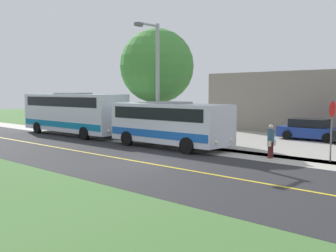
{
  "coord_description": "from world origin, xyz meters",
  "views": [
    {
      "loc": [
        12.53,
        12.94,
        3.3
      ],
      "look_at": [
        -3.5,
        -1.55,
        1.4
      ],
      "focal_mm": 41.46,
      "sensor_mm": 36.0,
      "label": 1
    }
  ],
  "objects_px": {
    "pedestrian_with_bags": "(271,140)",
    "street_light_pole": "(156,78)",
    "parked_car_near": "(311,130)",
    "shuttle_bus_front": "(170,122)",
    "transit_bus_rear": "(73,112)",
    "commercial_building": "(324,101)",
    "tree_curbside": "(157,66)",
    "stop_sign": "(332,121)"
  },
  "relations": [
    {
      "from": "transit_bus_rear",
      "to": "parked_car_near",
      "type": "distance_m",
      "value": 17.44
    },
    {
      "from": "pedestrian_with_bags",
      "to": "street_light_pole",
      "type": "xyz_separation_m",
      "value": [
        0.28,
        -7.66,
        3.24
      ]
    },
    {
      "from": "transit_bus_rear",
      "to": "tree_curbside",
      "type": "height_order",
      "value": "tree_curbside"
    },
    {
      "from": "shuttle_bus_front",
      "to": "pedestrian_with_bags",
      "type": "height_order",
      "value": "shuttle_bus_front"
    },
    {
      "from": "transit_bus_rear",
      "to": "tree_curbside",
      "type": "relative_size",
      "value": 1.32
    },
    {
      "from": "transit_bus_rear",
      "to": "commercial_building",
      "type": "height_order",
      "value": "commercial_building"
    },
    {
      "from": "shuttle_bus_front",
      "to": "street_light_pole",
      "type": "xyz_separation_m",
      "value": [
        -0.3,
        -1.39,
        2.63
      ]
    },
    {
      "from": "transit_bus_rear",
      "to": "pedestrian_with_bags",
      "type": "relative_size",
      "value": 6.08
    },
    {
      "from": "shuttle_bus_front",
      "to": "parked_car_near",
      "type": "relative_size",
      "value": 1.76
    },
    {
      "from": "stop_sign",
      "to": "parked_car_near",
      "type": "relative_size",
      "value": 0.65
    },
    {
      "from": "parked_car_near",
      "to": "tree_curbside",
      "type": "height_order",
      "value": "tree_curbside"
    },
    {
      "from": "stop_sign",
      "to": "commercial_building",
      "type": "height_order",
      "value": "commercial_building"
    },
    {
      "from": "shuttle_bus_front",
      "to": "parked_car_near",
      "type": "xyz_separation_m",
      "value": [
        -9.24,
        4.82,
        -0.82
      ]
    },
    {
      "from": "transit_bus_rear",
      "to": "parked_car_near",
      "type": "relative_size",
      "value": 2.3
    },
    {
      "from": "stop_sign",
      "to": "parked_car_near",
      "type": "xyz_separation_m",
      "value": [
        -7.7,
        -4.05,
        -1.28
      ]
    },
    {
      "from": "street_light_pole",
      "to": "tree_curbside",
      "type": "xyz_separation_m",
      "value": [
        -2.53,
        -2.36,
        0.97
      ]
    },
    {
      "from": "pedestrian_with_bags",
      "to": "parked_car_near",
      "type": "bearing_deg",
      "value": -170.53
    },
    {
      "from": "shuttle_bus_front",
      "to": "street_light_pole",
      "type": "relative_size",
      "value": 1.04
    },
    {
      "from": "transit_bus_rear",
      "to": "commercial_building",
      "type": "distance_m",
      "value": 21.15
    },
    {
      "from": "tree_curbside",
      "to": "pedestrian_with_bags",
      "type": "bearing_deg",
      "value": 77.36
    },
    {
      "from": "street_light_pole",
      "to": "pedestrian_with_bags",
      "type": "bearing_deg",
      "value": 92.13
    },
    {
      "from": "pedestrian_with_bags",
      "to": "stop_sign",
      "type": "height_order",
      "value": "stop_sign"
    },
    {
      "from": "parked_car_near",
      "to": "commercial_building",
      "type": "bearing_deg",
      "value": -165.33
    },
    {
      "from": "pedestrian_with_bags",
      "to": "parked_car_near",
      "type": "relative_size",
      "value": 0.38
    },
    {
      "from": "transit_bus_rear",
      "to": "pedestrian_with_bags",
      "type": "distance_m",
      "value": 16.21
    },
    {
      "from": "stop_sign",
      "to": "shuttle_bus_front",
      "type": "bearing_deg",
      "value": -80.19
    },
    {
      "from": "shuttle_bus_front",
      "to": "transit_bus_rear",
      "type": "height_order",
      "value": "transit_bus_rear"
    },
    {
      "from": "shuttle_bus_front",
      "to": "commercial_building",
      "type": "distance_m",
      "value": 17.1
    },
    {
      "from": "tree_curbside",
      "to": "parked_car_near",
      "type": "bearing_deg",
      "value": 126.75
    },
    {
      "from": "stop_sign",
      "to": "street_light_pole",
      "type": "height_order",
      "value": "street_light_pole"
    },
    {
      "from": "transit_bus_rear",
      "to": "street_light_pole",
      "type": "relative_size",
      "value": 1.37
    },
    {
      "from": "stop_sign",
      "to": "parked_car_near",
      "type": "distance_m",
      "value": 8.79
    },
    {
      "from": "street_light_pole",
      "to": "parked_car_near",
      "type": "relative_size",
      "value": 1.68
    },
    {
      "from": "shuttle_bus_front",
      "to": "street_light_pole",
      "type": "bearing_deg",
      "value": -102.35
    },
    {
      "from": "tree_curbside",
      "to": "shuttle_bus_front",
      "type": "bearing_deg",
      "value": 52.89
    },
    {
      "from": "pedestrian_with_bags",
      "to": "parked_car_near",
      "type": "xyz_separation_m",
      "value": [
        -8.65,
        -1.44,
        -0.21
      ]
    },
    {
      "from": "pedestrian_with_bags",
      "to": "street_light_pole",
      "type": "height_order",
      "value": "street_light_pole"
    },
    {
      "from": "street_light_pole",
      "to": "tree_curbside",
      "type": "relative_size",
      "value": 0.97
    },
    {
      "from": "pedestrian_with_bags",
      "to": "tree_curbside",
      "type": "bearing_deg",
      "value": -102.64
    },
    {
      "from": "parked_car_near",
      "to": "shuttle_bus_front",
      "type": "bearing_deg",
      "value": -27.58
    },
    {
      "from": "shuttle_bus_front",
      "to": "transit_bus_rear",
      "type": "bearing_deg",
      "value": -89.84
    },
    {
      "from": "transit_bus_rear",
      "to": "pedestrian_with_bags",
      "type": "height_order",
      "value": "transit_bus_rear"
    }
  ]
}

